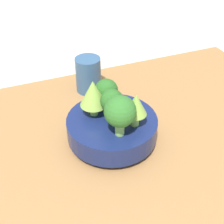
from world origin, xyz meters
The scene contains 9 objects.
ground_plane centered at (0.00, 0.00, 0.00)m, with size 6.00×6.00×0.00m, color beige.
table centered at (0.00, 0.00, 0.02)m, with size 1.17×0.75×0.05m.
bowl centered at (-0.03, -0.04, 0.09)m, with size 0.21×0.21×0.06m.
broccoli_floret_front centered at (-0.04, -0.10, 0.15)m, with size 0.06×0.06×0.07m.
broccoli_floret_back centered at (-0.03, 0.02, 0.17)m, with size 0.07×0.07×0.09m.
romanesco_piece_near centered at (0.00, -0.07, 0.17)m, with size 0.06×0.06×0.09m.
broccoli_floret_center centered at (-0.03, -0.04, 0.16)m, with size 0.05×0.05×0.08m.
romanesco_piece_far centered at (-0.07, 0.00, 0.17)m, with size 0.05×0.05×0.08m.
cup centered at (-0.05, -0.27, 0.10)m, with size 0.07×0.07×0.10m.
Camera 1 is at (0.18, 0.48, 0.56)m, focal length 50.00 mm.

